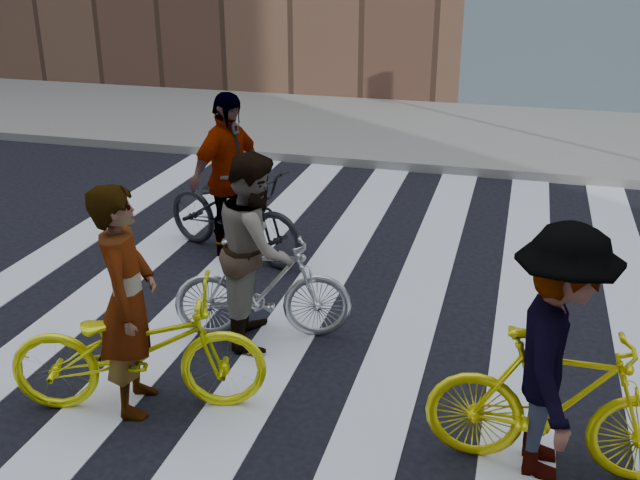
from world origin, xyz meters
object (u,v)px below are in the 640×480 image
at_px(rider_mid, 256,248).
at_px(rider_right, 557,354).
at_px(bike_silver_mid, 263,289).
at_px(bike_yellow_right, 558,404).
at_px(bike_dark_rear, 234,212).
at_px(rider_left, 127,301).
at_px(bike_yellow_left, 138,349).
at_px(rider_rear, 228,176).

xyz_separation_m(rider_mid, rider_right, (2.63, -1.27, 0.03)).
height_order(bike_silver_mid, bike_yellow_right, bike_yellow_right).
distance_m(bike_dark_rear, rider_left, 3.19).
relative_size(bike_yellow_left, bike_dark_rear, 0.99).
bearing_deg(rider_right, rider_left, 90.61).
bearing_deg(bike_yellow_left, bike_dark_rear, -9.32).
bearing_deg(rider_left, bike_silver_mid, -41.61).
height_order(bike_yellow_left, bike_dark_rear, bike_dark_rear).
distance_m(bike_silver_mid, bike_dark_rear, 2.05).
distance_m(bike_silver_mid, rider_rear, 2.13).
distance_m(bike_yellow_right, rider_mid, 2.99).
height_order(bike_silver_mid, rider_rear, rider_rear).
distance_m(bike_yellow_right, bike_dark_rear, 4.75).
relative_size(bike_dark_rear, rider_right, 1.10).
bearing_deg(bike_yellow_right, rider_rear, 49.41).
relative_size(bike_yellow_right, rider_left, 0.96).
bearing_deg(rider_left, bike_yellow_left, -107.17).
xyz_separation_m(bike_yellow_left, rider_right, (3.14, 0.07, 0.40)).
xyz_separation_m(rider_left, rider_right, (3.19, 0.07, -0.01)).
bearing_deg(bike_dark_rear, rider_rear, 110.91).
relative_size(bike_yellow_left, bike_yellow_right, 1.11).
bearing_deg(rider_left, rider_right, -105.83).
relative_size(bike_dark_rear, rider_left, 1.08).
bearing_deg(bike_dark_rear, rider_mid, -131.25).
bearing_deg(bike_yellow_left, bike_yellow_right, -105.83).
bearing_deg(rider_rear, bike_yellow_left, -150.34).
bearing_deg(bike_dark_rear, rider_left, -152.13).
bearing_deg(rider_right, rider_rear, 49.03).
bearing_deg(bike_yellow_left, rider_right, -105.81).
height_order(rider_right, rider_rear, rider_rear).
bearing_deg(bike_yellow_right, bike_dark_rear, 49.03).
height_order(bike_silver_mid, bike_dark_rear, bike_dark_rear).
xyz_separation_m(bike_dark_rear, rider_mid, (0.95, -1.79, 0.37)).
relative_size(rider_left, rider_mid, 1.04).
relative_size(bike_silver_mid, rider_right, 0.89).
height_order(bike_yellow_right, rider_left, rider_left).
distance_m(rider_left, rider_right, 3.19).
bearing_deg(rider_mid, rider_rear, 13.90).
relative_size(bike_yellow_right, rider_mid, 1.00).
xyz_separation_m(bike_dark_rear, rider_right, (3.57, -3.07, 0.40)).
xyz_separation_m(bike_dark_rear, rider_left, (0.38, -3.14, 0.41)).
bearing_deg(rider_left, rider_mid, -39.82).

